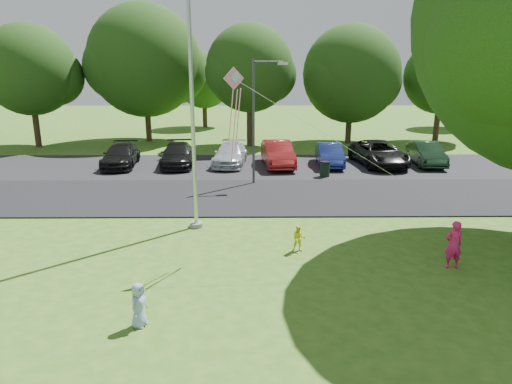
{
  "coord_description": "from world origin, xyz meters",
  "views": [
    {
      "loc": [
        -1.46,
        -10.91,
        5.69
      ],
      "look_at": [
        -1.31,
        4.0,
        1.6
      ],
      "focal_mm": 32.0,
      "sensor_mm": 36.0,
      "label": 1
    }
  ],
  "objects_px": {
    "street_lamp": "(258,111)",
    "child_blue": "(139,305)",
    "trash_can": "(325,169)",
    "flagpole": "(192,113)",
    "kite": "(239,96)",
    "woman": "(454,245)",
    "child_yellow": "(299,239)"
  },
  "relations": [
    {
      "from": "street_lamp",
      "to": "child_blue",
      "type": "height_order",
      "value": "street_lamp"
    },
    {
      "from": "street_lamp",
      "to": "trash_can",
      "type": "distance_m",
      "value": 4.97
    },
    {
      "from": "flagpole",
      "to": "kite",
      "type": "bearing_deg",
      "value": -56.14
    },
    {
      "from": "kite",
      "to": "woman",
      "type": "bearing_deg",
      "value": -36.67
    },
    {
      "from": "trash_can",
      "to": "kite",
      "type": "bearing_deg",
      "value": -112.52
    },
    {
      "from": "kite",
      "to": "street_lamp",
      "type": "bearing_deg",
      "value": 59.15
    },
    {
      "from": "woman",
      "to": "child_blue",
      "type": "bearing_deg",
      "value": 15.95
    },
    {
      "from": "woman",
      "to": "child_yellow",
      "type": "bearing_deg",
      "value": -20.26
    },
    {
      "from": "street_lamp",
      "to": "child_yellow",
      "type": "height_order",
      "value": "street_lamp"
    },
    {
      "from": "street_lamp",
      "to": "child_yellow",
      "type": "relative_size",
      "value": 7.01
    },
    {
      "from": "street_lamp",
      "to": "woman",
      "type": "bearing_deg",
      "value": -71.02
    },
    {
      "from": "woman",
      "to": "kite",
      "type": "relative_size",
      "value": 0.22
    },
    {
      "from": "flagpole",
      "to": "street_lamp",
      "type": "height_order",
      "value": "flagpole"
    },
    {
      "from": "child_yellow",
      "to": "kite",
      "type": "height_order",
      "value": "kite"
    },
    {
      "from": "street_lamp",
      "to": "child_blue",
      "type": "xyz_separation_m",
      "value": [
        -2.89,
        -13.11,
        -3.14
      ]
    },
    {
      "from": "street_lamp",
      "to": "kite",
      "type": "xyz_separation_m",
      "value": [
        -0.69,
        -8.96,
        1.22
      ]
    },
    {
      "from": "child_yellow",
      "to": "street_lamp",
      "type": "bearing_deg",
      "value": 102.05
    },
    {
      "from": "trash_can",
      "to": "woman",
      "type": "relative_size",
      "value": 0.6
    },
    {
      "from": "street_lamp",
      "to": "trash_can",
      "type": "bearing_deg",
      "value": 10.21
    },
    {
      "from": "flagpole",
      "to": "child_yellow",
      "type": "distance_m",
      "value": 5.66
    },
    {
      "from": "street_lamp",
      "to": "woman",
      "type": "distance_m",
      "value": 11.86
    },
    {
      "from": "flagpole",
      "to": "child_blue",
      "type": "distance_m",
      "value": 7.62
    },
    {
      "from": "trash_can",
      "to": "child_blue",
      "type": "height_order",
      "value": "child_blue"
    },
    {
      "from": "flagpole",
      "to": "woman",
      "type": "relative_size",
      "value": 6.91
    },
    {
      "from": "flagpole",
      "to": "kite",
      "type": "relative_size",
      "value": 1.5
    },
    {
      "from": "trash_can",
      "to": "kite",
      "type": "relative_size",
      "value": 0.13
    },
    {
      "from": "child_blue",
      "to": "kite",
      "type": "relative_size",
      "value": 0.16
    },
    {
      "from": "street_lamp",
      "to": "woman",
      "type": "xyz_separation_m",
      "value": [
        5.51,
        -10.08,
        -2.94
      ]
    },
    {
      "from": "woman",
      "to": "child_yellow",
      "type": "distance_m",
      "value": 4.55
    },
    {
      "from": "woman",
      "to": "trash_can",
      "type": "bearing_deg",
      "value": -84.14
    },
    {
      "from": "flagpole",
      "to": "child_blue",
      "type": "bearing_deg",
      "value": -94.38
    },
    {
      "from": "trash_can",
      "to": "kite",
      "type": "distance_m",
      "value": 11.95
    }
  ]
}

